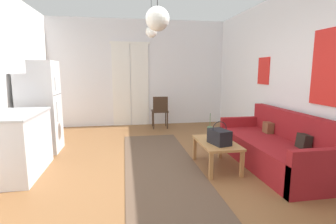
# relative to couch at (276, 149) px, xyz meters

# --- Properties ---
(ground_plane) EXTENTS (5.28, 8.10, 0.10)m
(ground_plane) POSITION_rel_couch_xyz_m (-1.92, -0.24, -0.32)
(ground_plane) COLOR brown
(wall_back) EXTENTS (4.88, 0.13, 2.84)m
(wall_back) POSITION_rel_couch_xyz_m (-1.93, 3.55, 1.14)
(wall_back) COLOR silver
(wall_back) RESTS_ON ground_plane
(wall_right) EXTENTS (0.12, 7.70, 2.84)m
(wall_right) POSITION_rel_couch_xyz_m (0.47, -0.24, 1.15)
(wall_right) COLOR silver
(wall_right) RESTS_ON ground_plane
(area_rug) EXTENTS (1.13, 3.61, 0.01)m
(area_rug) POSITION_rel_couch_xyz_m (-1.80, 0.39, -0.27)
(area_rug) COLOR brown
(area_rug) RESTS_ON ground_plane
(couch) EXTENTS (0.86, 2.19, 0.85)m
(couch) POSITION_rel_couch_xyz_m (0.00, 0.00, 0.00)
(couch) COLOR maroon
(couch) RESTS_ON ground_plane
(coffee_table) EXTENTS (0.54, 0.92, 0.42)m
(coffee_table) POSITION_rel_couch_xyz_m (-0.96, 0.09, 0.09)
(coffee_table) COLOR #A87542
(coffee_table) RESTS_ON ground_plane
(bamboo_vase) EXTENTS (0.09, 0.09, 0.42)m
(bamboo_vase) POSITION_rel_couch_xyz_m (-1.01, 0.26, 0.25)
(bamboo_vase) COLOR #47704C
(bamboo_vase) RESTS_ON coffee_table
(handbag) EXTENTS (0.29, 0.38, 0.35)m
(handbag) POSITION_rel_couch_xyz_m (-0.97, -0.05, 0.26)
(handbag) COLOR black
(handbag) RESTS_ON coffee_table
(refrigerator) EXTENTS (0.66, 0.61, 1.67)m
(refrigerator) POSITION_rel_couch_xyz_m (-3.88, 1.41, 0.57)
(refrigerator) COLOR white
(refrigerator) RESTS_ON ground_plane
(kitchen_counter) EXTENTS (0.65, 1.19, 2.02)m
(kitchen_counter) POSITION_rel_couch_xyz_m (-3.90, 0.31, 0.48)
(kitchen_counter) COLOR silver
(kitchen_counter) RESTS_ON ground_plane
(accent_chair) EXTENTS (0.43, 0.41, 0.84)m
(accent_chair) POSITION_rel_couch_xyz_m (-1.44, 2.96, 0.21)
(accent_chair) COLOR #382619
(accent_chair) RESTS_ON ground_plane
(pendant_lamp_near) EXTENTS (0.25, 0.25, 0.94)m
(pendant_lamp_near) POSITION_rel_couch_xyz_m (-1.98, -0.80, 1.76)
(pendant_lamp_near) COLOR black
(pendant_lamp_far) EXTENTS (0.22, 0.22, 0.72)m
(pendant_lamp_far) POSITION_rel_couch_xyz_m (-1.79, 1.53, 1.96)
(pendant_lamp_far) COLOR black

